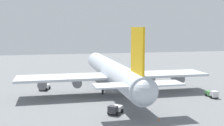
% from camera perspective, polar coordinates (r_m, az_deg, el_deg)
% --- Properties ---
extents(ground_plane, '(271.70, 271.70, 0.00)m').
position_cam_1_polar(ground_plane, '(91.87, -0.00, -5.69)').
color(ground_plane, slate).
extents(cargo_airplane, '(67.92, 58.46, 20.41)m').
position_cam_1_polar(cargo_airplane, '(90.42, 0.04, -1.71)').
color(cargo_airplane, silver).
rests_on(cargo_airplane, ground_plane).
extents(pushback_tractor, '(4.71, 3.88, 2.53)m').
position_cam_1_polar(pushback_tractor, '(96.33, -13.37, -4.54)').
color(pushback_tractor, white).
rests_on(pushback_tractor, ground_plane).
extents(fuel_truck, '(4.49, 4.28, 2.14)m').
position_cam_1_polar(fuel_truck, '(68.33, 0.63, -9.19)').
color(fuel_truck, '#333338').
rests_on(fuel_truck, ground_plane).
extents(catering_truck, '(4.00, 2.76, 2.21)m').
position_cam_1_polar(catering_truck, '(112.34, 6.94, -2.84)').
color(catering_truck, '#B21E19').
rests_on(catering_truck, ground_plane).
extents(baggage_tug, '(4.66, 2.45, 2.12)m').
position_cam_1_polar(baggage_tug, '(88.99, 19.33, -5.80)').
color(baggage_tug, silver).
rests_on(baggage_tug, ground_plane).
extents(safety_cone_nose, '(0.45, 0.45, 0.64)m').
position_cam_1_polar(safety_cone_nose, '(121.60, -2.27, -2.41)').
color(safety_cone_nose, orange).
rests_on(safety_cone_nose, ground_plane).
extents(safety_cone_tail, '(0.40, 0.40, 0.57)m').
position_cam_1_polar(safety_cone_tail, '(64.64, 9.39, -11.03)').
color(safety_cone_tail, orange).
rests_on(safety_cone_tail, ground_plane).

